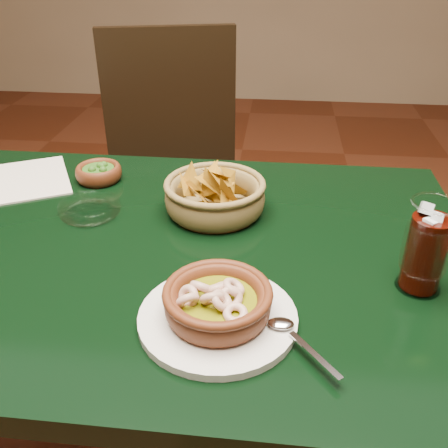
# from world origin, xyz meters

# --- Properties ---
(dining_table) EXTENTS (1.20, 0.80, 0.75)m
(dining_table) POSITION_xyz_m (0.00, 0.00, 0.65)
(dining_table) COLOR black
(dining_table) RESTS_ON ground
(dining_chair) EXTENTS (0.56, 0.56, 1.00)m
(dining_chair) POSITION_xyz_m (-0.10, 0.71, 0.55)
(dining_chair) COLOR black
(dining_chair) RESTS_ON ground
(shrimp_plate) EXTENTS (0.29, 0.24, 0.07)m
(shrimp_plate) POSITION_xyz_m (0.15, -0.20, 0.78)
(shrimp_plate) COLOR silver
(shrimp_plate) RESTS_ON dining_table
(chip_basket) EXTENTS (0.24, 0.24, 0.14)m
(chip_basket) POSITION_xyz_m (0.10, 0.13, 0.79)
(chip_basket) COLOR olive
(chip_basket) RESTS_ON dining_table
(guacamole_ramekin) EXTENTS (0.12, 0.12, 0.04)m
(guacamole_ramekin) POSITION_xyz_m (-0.18, 0.25, 0.77)
(guacamole_ramekin) COLOR #4C210F
(guacamole_ramekin) RESTS_ON dining_table
(cola_drink) EXTENTS (0.15, 0.15, 0.18)m
(cola_drink) POSITION_xyz_m (0.46, -0.08, 0.83)
(cola_drink) COLOR white
(cola_drink) RESTS_ON dining_table
(glass_ashtray) EXTENTS (0.13, 0.13, 0.03)m
(glass_ashtray) POSITION_xyz_m (-0.15, 0.09, 0.76)
(glass_ashtray) COLOR white
(glass_ashtray) RESTS_ON dining_table
(paper_menu) EXTENTS (0.25, 0.28, 0.00)m
(paper_menu) POSITION_xyz_m (-0.34, 0.23, 0.75)
(paper_menu) COLOR beige
(paper_menu) RESTS_ON dining_table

